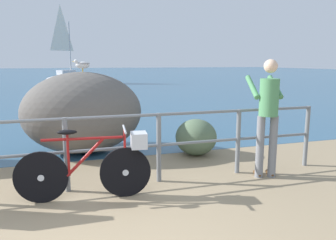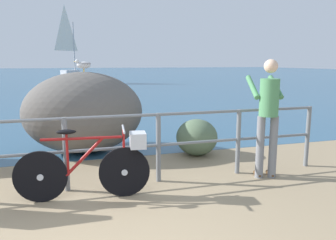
# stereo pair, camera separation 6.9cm
# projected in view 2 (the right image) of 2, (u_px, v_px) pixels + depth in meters

# --- Properties ---
(ground_plane) EXTENTS (120.00, 120.00, 0.10)m
(ground_plane) POSITION_uv_depth(u_px,v_px,m) (70.00, 89.00, 21.49)
(ground_plane) COLOR #937F60
(sea_surface) EXTENTS (120.00, 90.00, 0.01)m
(sea_surface) POSITION_uv_depth(u_px,v_px,m) (70.00, 74.00, 48.33)
(sea_surface) COLOR #2D5675
(sea_surface) RESTS_ON ground_plane
(promenade_railing) EXTENTS (7.80, 0.07, 1.02)m
(promenade_railing) POSITION_uv_depth(u_px,v_px,m) (65.00, 146.00, 4.40)
(promenade_railing) COLOR slate
(promenade_railing) RESTS_ON ground_plane
(bicycle) EXTENTS (1.69, 0.48, 0.92)m
(bicycle) POSITION_uv_depth(u_px,v_px,m) (95.00, 164.00, 4.19)
(bicycle) COLOR black
(bicycle) RESTS_ON ground_plane
(person_at_railing) EXTENTS (0.54, 0.67, 1.78)m
(person_at_railing) POSITION_uv_depth(u_px,v_px,m) (268.00, 113.00, 4.88)
(person_at_railing) COLOR slate
(person_at_railing) RESTS_ON ground_plane
(breakwater_boulder_main) EXTENTS (2.28, 1.79, 1.55)m
(breakwater_boulder_main) POSITION_uv_depth(u_px,v_px,m) (84.00, 112.00, 6.35)
(breakwater_boulder_main) COLOR #605B56
(breakwater_boulder_main) RESTS_ON ground
(breakwater_boulder_right) EXTENTS (0.77, 0.79, 0.68)m
(breakwater_boulder_right) POSITION_uv_depth(u_px,v_px,m) (197.00, 137.00, 6.19)
(breakwater_boulder_right) COLOR #556A4E
(breakwater_boulder_right) RESTS_ON ground
(seagull) EXTENTS (0.34, 0.19, 0.23)m
(seagull) POSITION_uv_depth(u_px,v_px,m) (83.00, 64.00, 6.22)
(seagull) COLOR gold
(seagull) RESTS_ON breakwater_boulder_main
(sailboat) EXTENTS (4.27, 3.73, 6.16)m
(sailboat) POSITION_uv_depth(u_px,v_px,m) (73.00, 74.00, 27.02)
(sailboat) COLOR white
(sailboat) RESTS_ON sea_surface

